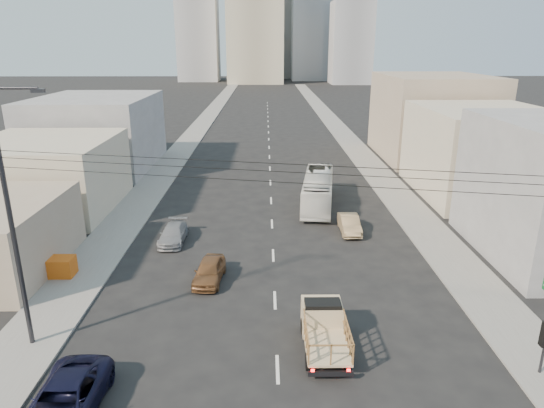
{
  "coord_description": "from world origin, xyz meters",
  "views": [
    {
      "loc": [
        -0.48,
        -15.76,
        13.43
      ],
      "look_at": [
        -0.07,
        14.39,
        3.5
      ],
      "focal_mm": 32.0,
      "sensor_mm": 36.0,
      "label": 1
    }
  ],
  "objects_px": {
    "sedan_grey": "(173,234)",
    "crate_stack": "(59,267)",
    "sedan_tan": "(349,224)",
    "streetlamp_left": "(12,216)",
    "sedan_brown": "(209,271)",
    "flatbed_pickup": "(324,327)",
    "navy_pickup": "(64,402)",
    "city_bus": "(318,190)"
  },
  "relations": [
    {
      "from": "flatbed_pickup",
      "to": "city_bus",
      "type": "height_order",
      "value": "city_bus"
    },
    {
      "from": "flatbed_pickup",
      "to": "sedan_grey",
      "type": "relative_size",
      "value": 1.06
    },
    {
      "from": "sedan_tan",
      "to": "crate_stack",
      "type": "xyz_separation_m",
      "value": [
        -18.79,
        -7.21,
        0.05
      ]
    },
    {
      "from": "streetlamp_left",
      "to": "crate_stack",
      "type": "xyz_separation_m",
      "value": [
        -1.61,
        6.99,
        -5.75
      ]
    },
    {
      "from": "flatbed_pickup",
      "to": "sedan_brown",
      "type": "distance_m",
      "value": 9.09
    },
    {
      "from": "sedan_brown",
      "to": "sedan_tan",
      "type": "relative_size",
      "value": 1.0
    },
    {
      "from": "navy_pickup",
      "to": "crate_stack",
      "type": "distance_m",
      "value": 12.75
    },
    {
      "from": "flatbed_pickup",
      "to": "crate_stack",
      "type": "relative_size",
      "value": 2.45
    },
    {
      "from": "flatbed_pickup",
      "to": "sedan_tan",
      "type": "xyz_separation_m",
      "value": [
        3.6,
        14.59,
        -0.45
      ]
    },
    {
      "from": "crate_stack",
      "to": "sedan_grey",
      "type": "bearing_deg",
      "value": 42.75
    },
    {
      "from": "sedan_tan",
      "to": "streetlamp_left",
      "type": "bearing_deg",
      "value": -140.44
    },
    {
      "from": "sedan_brown",
      "to": "sedan_tan",
      "type": "distance_m",
      "value": 12.42
    },
    {
      "from": "flatbed_pickup",
      "to": "sedan_brown",
      "type": "xyz_separation_m",
      "value": [
        -6.05,
        6.77,
        -0.43
      ]
    },
    {
      "from": "flatbed_pickup",
      "to": "city_bus",
      "type": "relative_size",
      "value": 0.43
    },
    {
      "from": "crate_stack",
      "to": "sedan_brown",
      "type": "bearing_deg",
      "value": -3.86
    },
    {
      "from": "streetlamp_left",
      "to": "sedan_brown",
      "type": "bearing_deg",
      "value": 40.19
    },
    {
      "from": "navy_pickup",
      "to": "crate_stack",
      "type": "height_order",
      "value": "navy_pickup"
    },
    {
      "from": "sedan_grey",
      "to": "city_bus",
      "type": "bearing_deg",
      "value": 36.72
    },
    {
      "from": "flatbed_pickup",
      "to": "sedan_tan",
      "type": "relative_size",
      "value": 1.13
    },
    {
      "from": "city_bus",
      "to": "sedan_grey",
      "type": "relative_size",
      "value": 2.45
    },
    {
      "from": "sedan_brown",
      "to": "sedan_grey",
      "type": "distance_m",
      "value": 6.89
    },
    {
      "from": "sedan_brown",
      "to": "crate_stack",
      "type": "distance_m",
      "value": 9.16
    },
    {
      "from": "flatbed_pickup",
      "to": "sedan_tan",
      "type": "bearing_deg",
      "value": 76.15
    },
    {
      "from": "streetlamp_left",
      "to": "sedan_tan",
      "type": "bearing_deg",
      "value": 39.55
    },
    {
      "from": "sedan_grey",
      "to": "flatbed_pickup",
      "type": "bearing_deg",
      "value": -53.65
    },
    {
      "from": "flatbed_pickup",
      "to": "sedan_brown",
      "type": "height_order",
      "value": "flatbed_pickup"
    },
    {
      "from": "navy_pickup",
      "to": "city_bus",
      "type": "distance_m",
      "value": 28.16
    },
    {
      "from": "city_bus",
      "to": "sedan_tan",
      "type": "bearing_deg",
      "value": -66.99
    },
    {
      "from": "sedan_tan",
      "to": "streetlamp_left",
      "type": "xyz_separation_m",
      "value": [
        -17.18,
        -14.19,
        5.79
      ]
    },
    {
      "from": "flatbed_pickup",
      "to": "crate_stack",
      "type": "bearing_deg",
      "value": 154.07
    },
    {
      "from": "city_bus",
      "to": "streetlamp_left",
      "type": "relative_size",
      "value": 0.85
    },
    {
      "from": "sedan_grey",
      "to": "crate_stack",
      "type": "height_order",
      "value": "crate_stack"
    },
    {
      "from": "sedan_tan",
      "to": "crate_stack",
      "type": "bearing_deg",
      "value": -159.01
    },
    {
      "from": "sedan_brown",
      "to": "sedan_tan",
      "type": "bearing_deg",
      "value": 43.89
    },
    {
      "from": "sedan_brown",
      "to": "sedan_grey",
      "type": "relative_size",
      "value": 0.93
    },
    {
      "from": "flatbed_pickup",
      "to": "sedan_grey",
      "type": "bearing_deg",
      "value": 125.86
    },
    {
      "from": "sedan_grey",
      "to": "crate_stack",
      "type": "distance_m",
      "value": 8.04
    },
    {
      "from": "flatbed_pickup",
      "to": "streetlamp_left",
      "type": "height_order",
      "value": "streetlamp_left"
    },
    {
      "from": "sedan_brown",
      "to": "flatbed_pickup",
      "type": "bearing_deg",
      "value": -43.37
    },
    {
      "from": "sedan_tan",
      "to": "sedan_grey",
      "type": "distance_m",
      "value": 13.0
    },
    {
      "from": "flatbed_pickup",
      "to": "streetlamp_left",
      "type": "bearing_deg",
      "value": 178.31
    },
    {
      "from": "city_bus",
      "to": "sedan_grey",
      "type": "xyz_separation_m",
      "value": [
        -11.17,
        -8.18,
        -0.82
      ]
    }
  ]
}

